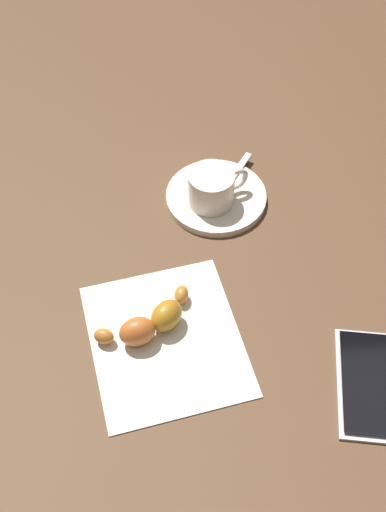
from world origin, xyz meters
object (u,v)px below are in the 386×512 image
object	(u,v)px
espresso_cup	(212,188)
teaspoon	(222,192)
saucer	(216,197)
cell_phone	(369,383)
sugar_packet	(209,176)
napkin	(166,339)
croissant	(151,322)

from	to	relation	value
espresso_cup	teaspoon	xyz separation A→B (m)	(-0.01, 0.02, -0.02)
saucer	cell_phone	world-z (taller)	same
sugar_packet	cell_phone	size ratio (longest dim) A/B	0.44
teaspoon	napkin	bearing A→B (deg)	-21.13
sugar_packet	napkin	size ratio (longest dim) A/B	0.32
teaspoon	croissant	bearing A→B (deg)	-25.94
teaspoon	sugar_packet	bearing A→B (deg)	-152.66
espresso_cup	sugar_packet	bearing A→B (deg)	-178.85
espresso_cup	cell_phone	world-z (taller)	espresso_cup
saucer	croissant	world-z (taller)	croissant
saucer	cell_phone	size ratio (longest dim) A/B	0.96
teaspoon	cell_phone	distance (m)	0.33
saucer	teaspoon	distance (m)	0.01
espresso_cup	cell_phone	distance (m)	0.32
sugar_packet	cell_phone	bearing A→B (deg)	81.15
cell_phone	croissant	bearing A→B (deg)	-109.40
espresso_cup	croissant	bearing A→B (deg)	-23.86
espresso_cup	croissant	world-z (taller)	espresso_cup
cell_phone	sugar_packet	bearing A→B (deg)	-154.75
saucer	sugar_packet	world-z (taller)	sugar_packet
saucer	cell_phone	distance (m)	0.33
napkin	espresso_cup	bearing A→B (deg)	161.28
espresso_cup	sugar_packet	distance (m)	0.05
saucer	teaspoon	xyz separation A→B (m)	(-0.00, 0.01, 0.01)
teaspoon	cell_phone	world-z (taller)	teaspoon
napkin	croissant	size ratio (longest dim) A/B	1.69
espresso_cup	napkin	distance (m)	0.23
cell_phone	teaspoon	bearing A→B (deg)	-154.98
espresso_cup	teaspoon	world-z (taller)	espresso_cup
sugar_packet	croissant	bearing A→B (deg)	36.20
napkin	cell_phone	world-z (taller)	cell_phone
saucer	napkin	bearing A→B (deg)	-19.43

